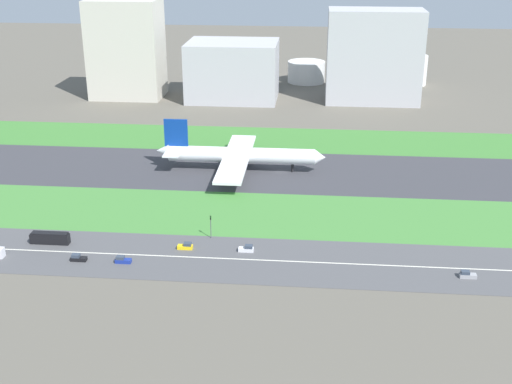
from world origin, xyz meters
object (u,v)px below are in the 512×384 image
object	(u,v)px
car_1	(247,249)
office_tower	(374,57)
car_0	(467,275)
car_6	(186,246)
fuel_tank_west	(306,72)
fuel_tank_centre	(356,72)
car_5	(123,260)
fuel_tank_east	(410,70)
airliner	(237,155)
terminal_building	(126,49)
hangar_building	(233,71)
car_2	(78,258)
bus_0	(50,238)
traffic_light	(211,225)

from	to	relation	value
car_1	office_tower	distance (m)	189.72
car_0	car_6	distance (m)	78.79
fuel_tank_west	fuel_tank_centre	bearing A→B (deg)	0.00
car_1	car_5	bearing A→B (deg)	-163.54
fuel_tank_east	fuel_tank_centre	bearing A→B (deg)	180.00
airliner	car_1	size ratio (longest dim) A/B	14.77
terminal_building	office_tower	size ratio (longest dim) A/B	1.06
fuel_tank_west	fuel_tank_centre	size ratio (longest dim) A/B	1.18
car_1	office_tower	world-z (taller)	office_tower
terminal_building	car_5	bearing A→B (deg)	-75.29
airliner	hangar_building	bearing A→B (deg)	97.80
hangar_building	fuel_tank_west	bearing A→B (deg)	49.19
car_2	bus_0	bearing A→B (deg)	-39.97
bus_0	fuel_tank_east	bearing A→B (deg)	59.76
airliner	fuel_tank_west	world-z (taller)	airliner
airliner	terminal_building	size ratio (longest dim) A/B	1.25
car_2	terminal_building	distance (m)	197.26
airliner	office_tower	distance (m)	129.62
terminal_building	fuel_tank_west	xyz separation A→B (m)	(96.74, 45.00, -19.73)
fuel_tank_east	bus_0	bearing A→B (deg)	-120.24
bus_0	fuel_tank_west	bearing A→B (deg)	72.62
bus_0	hangar_building	bearing A→B (deg)	79.97
traffic_light	fuel_tank_centre	bearing A→B (deg)	76.19
terminal_building	fuel_tank_centre	size ratio (longest dim) A/B	2.77
traffic_light	office_tower	bearing A→B (deg)	70.99
fuel_tank_east	hangar_building	bearing A→B (deg)	-155.80
traffic_light	fuel_tank_west	xyz separation A→B (m)	(24.17, 219.01, 1.99)
hangar_building	car_5	bearing A→B (deg)	-92.24
bus_0	car_5	size ratio (longest dim) A/B	2.64
hangar_building	airliner	bearing A→B (deg)	-82.20
bus_0	car_5	distance (m)	26.65
airliner	fuel_tank_east	bearing A→B (deg)	62.00
fuel_tank_centre	car_1	bearing A→B (deg)	-100.52
fuel_tank_centre	fuel_tank_east	world-z (taller)	fuel_tank_east
car_5	fuel_tank_east	xyz separation A→B (m)	(107.64, 237.00, 7.65)
traffic_light	car_1	bearing A→B (deg)	-34.42
car_2	office_tower	xyz separation A→B (m)	(94.90, 192.00, 23.17)
hangar_building	car_2	bearing A→B (deg)	-96.02
fuel_tank_centre	car_6	bearing A→B (deg)	-104.81
car_6	office_tower	distance (m)	195.03
car_1	hangar_building	bearing A→B (deg)	98.24
car_1	hangar_building	distance (m)	184.47
airliner	car_6	size ratio (longest dim) A/B	14.77
car_2	terminal_building	world-z (taller)	terminal_building
office_tower	fuel_tank_east	size ratio (longest dim) A/B	2.49
bus_0	office_tower	bearing A→B (deg)	59.59
car_0	bus_0	distance (m)	119.26
car_2	terminal_building	bearing A→B (deg)	-78.91
car_2	terminal_building	size ratio (longest dim) A/B	0.08
car_0	fuel_tank_centre	world-z (taller)	fuel_tank_centre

